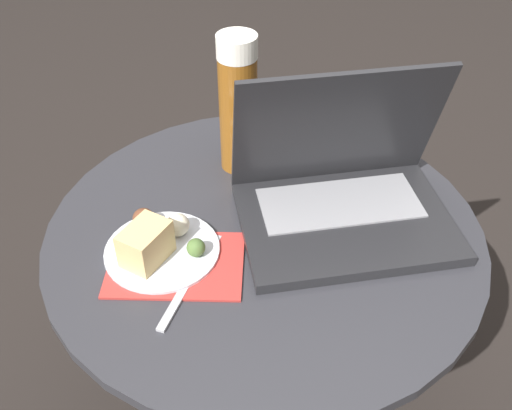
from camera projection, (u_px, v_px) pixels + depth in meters
ground_plane at (262, 407)px, 1.28m from camera, size 6.00×6.00×0.00m
table at (264, 283)px, 1.03m from camera, size 0.69×0.69×0.52m
napkin at (176, 264)px, 0.89m from camera, size 0.22×0.17×0.00m
laptop at (343, 190)px, 0.94m from camera, size 0.33×0.24×0.25m
beer_glass at (238, 105)px, 1.00m from camera, size 0.07×0.07×0.25m
snack_plate at (158, 244)px, 0.89m from camera, size 0.17×0.17×0.07m
fork at (194, 272)px, 0.87m from camera, size 0.11×0.18×0.00m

